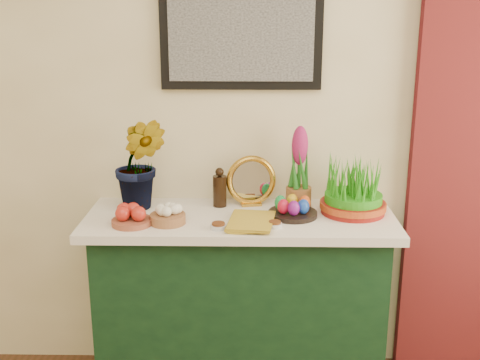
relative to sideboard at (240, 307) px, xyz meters
name	(u,v)px	position (x,y,z in m)	size (l,w,h in m)	color
room	(262,96)	(0.06, -1.89, 1.28)	(4.50, 4.54, 2.72)	#522E1C
sideboard	(240,307)	(0.00, 0.00, 0.00)	(1.30, 0.45, 0.85)	#14381B
tablecloth	(240,219)	(0.00, 0.00, 0.45)	(1.40, 0.55, 0.04)	white
hyacinth_green	(140,149)	(-0.46, 0.09, 0.75)	(0.29, 0.24, 0.57)	#226C1E
apple_bowl	(132,216)	(-0.47, -0.13, 0.50)	(0.21, 0.21, 0.09)	brown
garlic_basket	(168,215)	(-0.31, -0.11, 0.50)	(0.19, 0.19, 0.09)	#9B663E
vinegar_cruet	(220,189)	(-0.10, 0.13, 0.55)	(0.06, 0.06, 0.19)	black
mirror	(251,181)	(0.05, 0.15, 0.58)	(0.24, 0.10, 0.24)	gold
book	(229,220)	(-0.05, -0.12, 0.48)	(0.17, 0.26, 0.03)	gold
spice_dish_left	(218,226)	(-0.09, -0.18, 0.48)	(0.07, 0.07, 0.03)	silver
spice_dish_right	(275,224)	(0.15, -0.15, 0.48)	(0.06, 0.06, 0.03)	silver
egg_plate	(293,209)	(0.24, -0.01, 0.50)	(0.23, 0.23, 0.09)	black
hyacinth_pink	(299,171)	(0.27, 0.12, 0.64)	(0.12, 0.12, 0.39)	#935C30
wheatgrass_sabzeh	(354,190)	(0.52, 0.04, 0.57)	(0.30, 0.30, 0.25)	maroon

